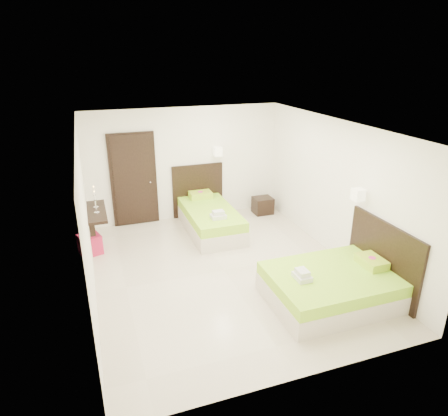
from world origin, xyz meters
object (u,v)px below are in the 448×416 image
object	(u,v)px
bed_single	(209,217)
nightstand	(263,205)
ottoman	(90,244)
bed_double	(335,284)

from	to	relation	value
bed_single	nightstand	distance (m)	1.62
nightstand	ottoman	bearing A→B (deg)	-168.48
nightstand	bed_double	bearing A→B (deg)	-96.98
bed_single	ottoman	size ratio (longest dim) A/B	5.22
nightstand	ottoman	distance (m)	4.18
bed_double	nightstand	world-z (taller)	bed_double
bed_single	ottoman	distance (m)	2.58
bed_single	nightstand	size ratio (longest dim) A/B	4.51
bed_single	nightstand	xyz separation A→B (m)	(1.54, 0.52, -0.10)
bed_single	bed_double	world-z (taller)	bed_single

